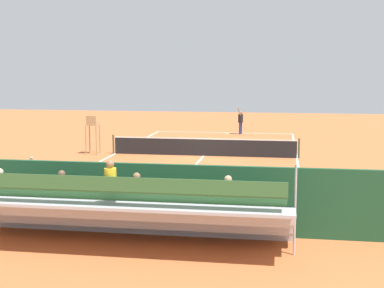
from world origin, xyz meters
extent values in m
plane|color=#BC6033|center=(0.00, 0.00, 0.00)|extent=(60.00, 60.00, 0.00)
cube|color=white|center=(0.00, -11.00, 0.00)|extent=(10.00, 0.10, 0.01)
cube|color=white|center=(0.00, 11.00, 0.00)|extent=(10.00, 0.10, 0.01)
cube|color=white|center=(-5.00, 0.00, 0.00)|extent=(0.10, 22.00, 0.01)
cube|color=white|center=(5.00, 0.00, 0.00)|extent=(0.10, 22.00, 0.01)
cube|color=white|center=(0.00, -6.05, 0.00)|extent=(7.50, 0.10, 0.01)
cube|color=white|center=(0.00, 6.05, 0.00)|extent=(7.50, 0.10, 0.01)
cube|color=white|center=(0.00, 0.00, 0.00)|extent=(0.10, 12.10, 0.01)
cube|color=white|center=(0.00, -11.00, 0.00)|extent=(0.10, 0.30, 0.01)
cube|color=black|center=(0.00, 0.00, 0.46)|extent=(10.00, 0.02, 0.91)
cube|color=white|center=(0.00, 0.00, 0.94)|extent=(10.00, 0.04, 0.06)
cylinder|color=#2D5133|center=(-5.10, 0.00, 0.54)|extent=(0.10, 0.10, 1.07)
cylinder|color=#2D5133|center=(5.10, 0.00, 0.54)|extent=(0.10, 0.10, 1.07)
cube|color=#1E4C2D|center=(0.00, 14.00, 1.00)|extent=(18.00, 0.16, 2.00)
cube|color=#B2B2B7|center=(0.00, 14.35, 0.23)|extent=(9.00, 0.10, 0.45)
cube|color=#B2B2B7|center=(0.00, 14.70, 0.41)|extent=(9.00, 0.80, 0.08)
cube|color=#B2B2B7|center=(0.00, 14.32, 0.23)|extent=(9.00, 0.04, 0.45)
cube|color=#386B38|center=(0.00, 14.80, 0.83)|extent=(8.60, 0.36, 0.04)
cube|color=#386B38|center=(0.00, 14.98, 1.03)|extent=(8.60, 0.03, 0.36)
cube|color=#B2B2B7|center=(0.00, 15.50, 0.86)|extent=(9.00, 0.80, 0.08)
cube|color=#B2B2B7|center=(0.00, 15.12, 0.68)|extent=(9.00, 0.04, 0.45)
cube|color=#386B38|center=(0.00, 15.60, 1.28)|extent=(8.60, 0.36, 0.04)
cube|color=#386B38|center=(0.00, 15.78, 1.48)|extent=(8.60, 0.03, 0.36)
cube|color=#B2B2B7|center=(0.00, 16.30, 1.31)|extent=(9.00, 0.80, 0.08)
cube|color=#B2B2B7|center=(0.00, 15.92, 1.12)|extent=(9.00, 0.04, 0.45)
cube|color=#386B38|center=(0.00, 16.40, 1.73)|extent=(8.60, 0.36, 0.04)
cube|color=#386B38|center=(0.00, 16.58, 1.93)|extent=(8.60, 0.03, 0.36)
cylinder|color=#B2B2B7|center=(-4.50, 15.50, 1.18)|extent=(0.06, 0.06, 2.35)
cube|color=#2D2D33|center=(0.07, 16.23, 1.77)|extent=(0.32, 0.40, 0.12)
cylinder|color=yellow|center=(0.07, 16.35, 2.06)|extent=(0.30, 0.30, 0.45)
sphere|color=#8C6647|center=(0.07, 16.35, 2.38)|extent=(0.20, 0.20, 0.20)
cube|color=#2D2D33|center=(1.36, 14.63, 0.87)|extent=(0.32, 0.40, 0.12)
cylinder|color=#9399A3|center=(1.36, 14.75, 1.16)|extent=(0.30, 0.30, 0.45)
sphere|color=tan|center=(1.36, 14.75, 1.48)|extent=(0.20, 0.20, 0.20)
cube|color=#2D2D33|center=(-2.80, 15.43, 1.32)|extent=(0.32, 0.40, 0.12)
cylinder|color=black|center=(-2.80, 15.55, 1.60)|extent=(0.30, 0.30, 0.45)
sphere|color=tan|center=(-2.80, 15.55, 1.93)|extent=(0.20, 0.20, 0.20)
cube|color=#2D2D33|center=(-0.39, 15.43, 1.32)|extent=(0.32, 0.40, 0.12)
cylinder|color=black|center=(-0.39, 15.55, 1.60)|extent=(0.30, 0.30, 0.45)
sphere|color=#8C6647|center=(-0.39, 15.55, 1.93)|extent=(0.20, 0.20, 0.20)
cube|color=#2D2D33|center=(2.24, 14.63, 0.87)|extent=(0.32, 0.40, 0.12)
cylinder|color=black|center=(2.24, 14.75, 1.16)|extent=(0.30, 0.30, 0.45)
sphere|color=#8C6647|center=(2.24, 14.75, 1.48)|extent=(0.20, 0.20, 0.20)
cube|color=#2D2D33|center=(1.68, 15.43, 1.32)|extent=(0.32, 0.40, 0.12)
cylinder|color=blue|center=(1.68, 15.55, 1.60)|extent=(0.30, 0.30, 0.45)
sphere|color=brown|center=(1.68, 15.55, 1.93)|extent=(0.20, 0.20, 0.20)
cube|color=#2D2D33|center=(3.47, 15.43, 1.32)|extent=(0.32, 0.40, 0.12)
cylinder|color=pink|center=(3.47, 15.55, 1.60)|extent=(0.30, 0.30, 0.45)
sphere|color=beige|center=(3.47, 15.55, 1.93)|extent=(0.20, 0.20, 0.20)
cube|color=#2D2D33|center=(0.41, 15.43, 1.32)|extent=(0.32, 0.40, 0.12)
cylinder|color=green|center=(0.41, 15.55, 1.60)|extent=(0.30, 0.30, 0.45)
sphere|color=brown|center=(0.41, 15.55, 1.93)|extent=(0.20, 0.20, 0.20)
cylinder|color=#A88456|center=(5.90, -0.06, 0.80)|extent=(0.07, 0.07, 1.60)
cylinder|color=#A88456|center=(6.50, -0.06, 0.80)|extent=(0.07, 0.07, 1.60)
cylinder|color=#A88456|center=(5.90, 0.54, 0.80)|extent=(0.07, 0.07, 1.60)
cylinder|color=#A88456|center=(6.50, 0.54, 0.80)|extent=(0.07, 0.07, 1.60)
cube|color=#A88456|center=(6.20, 0.24, 1.63)|extent=(0.56, 0.56, 0.06)
cube|color=#A88456|center=(6.20, 0.48, 1.90)|extent=(0.56, 0.06, 0.48)
cube|color=#A88456|center=(5.94, 0.24, 1.78)|extent=(0.04, 0.48, 0.04)
cube|color=#A88456|center=(6.46, 0.24, 1.78)|extent=(0.04, 0.48, 0.04)
cube|color=#33383D|center=(-2.55, 13.20, 0.45)|extent=(1.80, 0.40, 0.05)
cylinder|color=#33383D|center=(-3.30, 13.20, 0.23)|extent=(0.06, 0.06, 0.45)
cylinder|color=#33383D|center=(-1.80, 13.20, 0.23)|extent=(0.06, 0.06, 0.45)
cube|color=#33383D|center=(-2.55, 13.38, 0.75)|extent=(1.80, 0.04, 0.36)
cube|color=#B22D2D|center=(-1.14, 13.40, 0.18)|extent=(0.90, 0.36, 0.36)
cylinder|color=navy|center=(-1.29, -10.43, 0.42)|extent=(0.14, 0.14, 0.85)
cylinder|color=navy|center=(-1.22, -10.22, 0.42)|extent=(0.14, 0.14, 0.85)
cylinder|color=black|center=(-1.26, -10.33, 1.15)|extent=(0.46, 0.46, 0.60)
sphere|color=#8C6647|center=(-1.26, -10.33, 1.56)|extent=(0.22, 0.22, 0.22)
cylinder|color=#8C6647|center=(-1.18, -10.12, 1.65)|extent=(0.26, 0.17, 0.55)
cylinder|color=#8C6647|center=(-1.33, -10.53, 1.18)|extent=(0.12, 0.12, 0.50)
cylinder|color=black|center=(-0.54, -10.59, 0.01)|extent=(0.27, 0.15, 0.03)
torus|color=#D8CC4C|center=(-0.29, -10.47, 0.01)|extent=(0.40, 0.40, 0.02)
cylinder|color=white|center=(-0.29, -10.47, 0.01)|extent=(0.25, 0.25, 0.00)
sphere|color=#CCDB33|center=(-2.33, -9.70, 0.03)|extent=(0.07, 0.07, 0.07)
cylinder|color=#232328|center=(3.92, 13.26, 0.42)|extent=(0.14, 0.14, 0.85)
cylinder|color=#232328|center=(3.88, 13.05, 0.42)|extent=(0.14, 0.14, 0.85)
cylinder|color=white|center=(3.90, 13.16, 1.15)|extent=(0.43, 0.43, 0.60)
sphere|color=beige|center=(3.90, 13.16, 1.56)|extent=(0.22, 0.22, 0.22)
cylinder|color=beige|center=(3.85, 12.94, 1.65)|extent=(0.26, 0.14, 0.55)
cylinder|color=beige|center=(3.95, 13.37, 1.18)|extent=(0.11, 0.11, 0.50)
camera|label=1|loc=(-4.07, 29.27, 4.74)|focal=51.35mm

